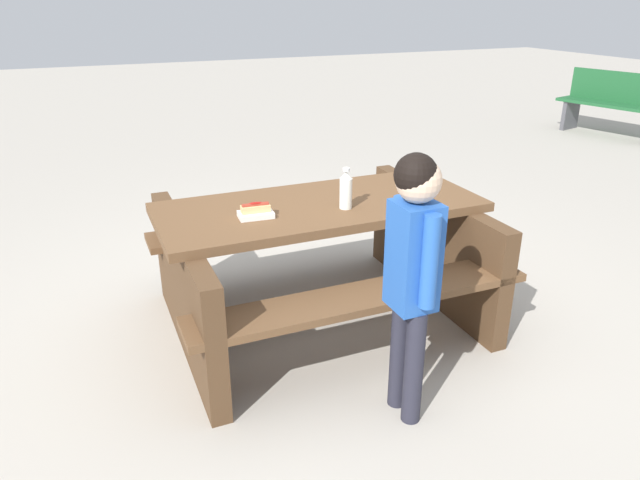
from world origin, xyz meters
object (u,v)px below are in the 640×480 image
object	(u,v)px
park_bench_near	(616,103)
child_in_coat	(413,257)
hotdog_tray	(256,212)
soda_bottle	(346,190)
picnic_table	(320,253)

from	to	relation	value
park_bench_near	child_in_coat	bearing A→B (deg)	34.33
hotdog_tray	child_in_coat	xyz separation A→B (m)	(-0.42, 0.86, 0.02)
soda_bottle	park_bench_near	bearing A→B (deg)	-151.17
hotdog_tray	park_bench_near	bearing A→B (deg)	-153.59
hotdog_tray	park_bench_near	xyz separation A→B (m)	(-6.13, -3.05, -0.33)
soda_bottle	child_in_coat	xyz separation A→B (m)	(0.07, 0.80, -0.05)
child_in_coat	park_bench_near	xyz separation A→B (m)	(-5.71, -3.90, -0.35)
child_in_coat	soda_bottle	bearing A→B (deg)	-95.16
hotdog_tray	child_in_coat	distance (m)	0.95
child_in_coat	park_bench_near	world-z (taller)	child_in_coat
picnic_table	hotdog_tray	world-z (taller)	hotdog_tray
park_bench_near	soda_bottle	bearing A→B (deg)	28.83
park_bench_near	picnic_table	bearing A→B (deg)	27.39
picnic_table	child_in_coat	bearing A→B (deg)	91.31
hotdog_tray	child_in_coat	world-z (taller)	child_in_coat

